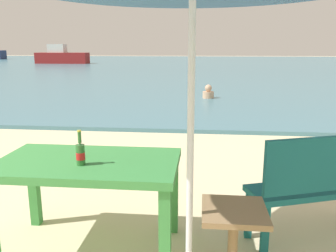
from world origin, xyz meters
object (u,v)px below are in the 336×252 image
Objects in this scene: picnic_table_green at (88,173)px; beer_bottle_amber at (80,153)px; swimmer_person at (208,93)px; bench_teal_center at (324,182)px; boat_ferry at (62,57)px; side_table_wood at (233,233)px.

picnic_table_green is 5.28× the size of beer_bottle_amber.
picnic_table_green is at bearing 83.66° from beer_bottle_amber.
swimmer_person is (1.04, 8.10, -0.41)m from picnic_table_green.
boat_ferry is at bearing 116.10° from bench_teal_center.
bench_teal_center is (1.88, 0.29, -0.11)m from picnic_table_green.
bench_teal_center is (0.77, 0.56, 0.19)m from side_table_wood.
beer_bottle_amber is 0.65× the size of swimmer_person.
picnic_table_green is 0.29× the size of boat_ferry.
side_table_wood reaches higher than swimmer_person.
picnic_table_green is 1.91m from bench_teal_center.
bench_teal_center is at bearing -83.84° from swimmer_person.
bench_teal_center is at bearing 36.11° from side_table_wood.
beer_bottle_amber is at bearing -168.00° from bench_teal_center.
picnic_table_green is at bearing -97.30° from swimmer_person.
side_table_wood is 0.97m from bench_teal_center.
picnic_table_green is 1.12× the size of bench_teal_center.
beer_bottle_amber is (-0.01, -0.11, 0.20)m from picnic_table_green.
swimmer_person is at bearing 90.49° from side_table_wood.
side_table_wood is 0.11× the size of boat_ferry.
beer_bottle_amber is at bearing -67.34° from boat_ferry.
side_table_wood is at bearing -13.79° from picnic_table_green.
swimmer_person is at bearing 96.16° from bench_teal_center.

